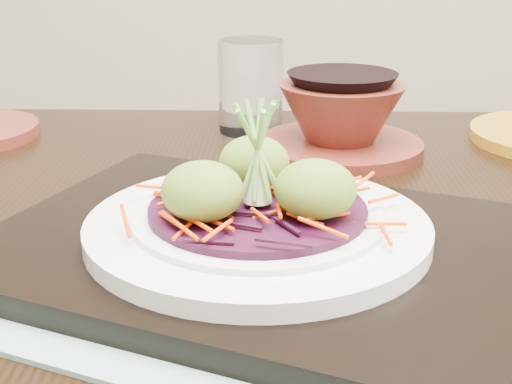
{
  "coord_description": "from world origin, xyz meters",
  "views": [
    {
      "loc": [
        -0.12,
        -0.47,
        0.96
      ],
      "look_at": [
        -0.09,
        0.01,
        0.78
      ],
      "focal_mm": 50.0,
      "sensor_mm": 36.0,
      "label": 1
    }
  ],
  "objects": [
    {
      "name": "cabbage_bed",
      "position": [
        -0.09,
        -0.01,
        0.78
      ],
      "size": [
        0.15,
        0.15,
        0.01
      ],
      "primitive_type": "cylinder",
      "color": "#380B21",
      "rests_on": "white_plate"
    },
    {
      "name": "dining_table",
      "position": [
        -0.06,
        0.05,
        0.64
      ],
      "size": [
        1.24,
        0.89,
        0.74
      ],
      "rotation": [
        0.0,
        0.0,
        -0.08
      ],
      "color": "black",
      "rests_on": "ground"
    },
    {
      "name": "placemat",
      "position": [
        -0.09,
        -0.01,
        0.74
      ],
      "size": [
        0.53,
        0.49,
        0.0
      ],
      "primitive_type": "cube",
      "rotation": [
        0.0,
        0.0,
        -0.47
      ],
      "color": "gray",
      "rests_on": "dining_table"
    },
    {
      "name": "terracotta_bowl_set",
      "position": [
        0.01,
        0.26,
        0.77
      ],
      "size": [
        0.22,
        0.22,
        0.07
      ],
      "rotation": [
        0.0,
        0.0,
        0.34
      ],
      "color": "#5B1F15",
      "rests_on": "dining_table"
    },
    {
      "name": "carrot_julienne",
      "position": [
        -0.09,
        -0.01,
        0.79
      ],
      "size": [
        0.19,
        0.19,
        0.01
      ],
      "primitive_type": null,
      "color": "#E84004",
      "rests_on": "cabbage_bed"
    },
    {
      "name": "guacamole_scoops",
      "position": [
        -0.09,
        -0.01,
        0.8
      ],
      "size": [
        0.13,
        0.12,
        0.04
      ],
      "color": "#597623",
      "rests_on": "cabbage_bed"
    },
    {
      "name": "white_plate",
      "position": [
        -0.09,
        -0.01,
        0.77
      ],
      "size": [
        0.24,
        0.24,
        0.02
      ],
      "color": "silver",
      "rests_on": "serving_tray"
    },
    {
      "name": "water_glass",
      "position": [
        -0.08,
        0.35,
        0.79
      ],
      "size": [
        0.09,
        0.09,
        0.11
      ],
      "primitive_type": "cylinder",
      "rotation": [
        0.0,
        0.0,
        -0.24
      ],
      "color": "white",
      "rests_on": "dining_table"
    },
    {
      "name": "serving_tray",
      "position": [
        -0.09,
        -0.01,
        0.75
      ],
      "size": [
        0.46,
        0.41,
        0.02
      ],
      "primitive_type": "cube",
      "rotation": [
        0.0,
        0.0,
        -0.47
      ],
      "color": "black",
      "rests_on": "placemat"
    },
    {
      "name": "scallion_garnish",
      "position": [
        -0.09,
        -0.01,
        0.82
      ],
      "size": [
        0.06,
        0.06,
        0.08
      ],
      "primitive_type": null,
      "color": "#7CBC4B",
      "rests_on": "cabbage_bed"
    }
  ]
}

